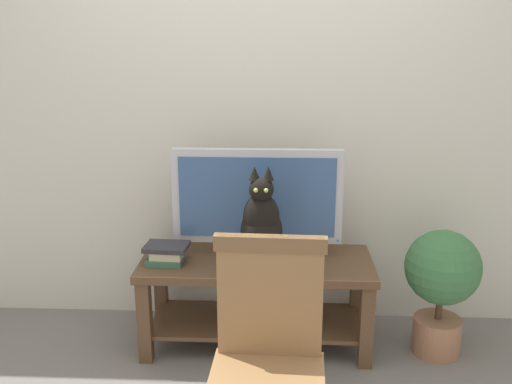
% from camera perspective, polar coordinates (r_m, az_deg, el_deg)
% --- Properties ---
extents(back_wall, '(7.00, 0.12, 2.80)m').
position_cam_1_polar(back_wall, '(3.35, 0.04, 10.43)').
color(back_wall, beige).
rests_on(back_wall, ground).
extents(tv_stand, '(1.26, 0.52, 0.50)m').
position_cam_1_polar(tv_stand, '(3.21, 0.04, -9.23)').
color(tv_stand, '#513823').
rests_on(tv_stand, ground).
extents(tv, '(0.92, 0.20, 0.59)m').
position_cam_1_polar(tv, '(3.14, 0.12, -0.84)').
color(tv, '#B7B7BC').
rests_on(tv, tv_stand).
extents(media_box, '(0.35, 0.26, 0.06)m').
position_cam_1_polar(media_box, '(3.04, 0.54, -6.98)').
color(media_box, '#ADADB2').
rests_on(media_box, tv_stand).
extents(cat, '(0.22, 0.29, 0.49)m').
position_cam_1_polar(cat, '(2.95, 0.56, -3.11)').
color(cat, black).
rests_on(cat, media_box).
extents(wooden_chair, '(0.44, 0.44, 0.97)m').
position_cam_1_polar(wooden_chair, '(2.21, 1.18, -15.41)').
color(wooden_chair, olive).
rests_on(wooden_chair, ground).
extents(book_stack, '(0.24, 0.19, 0.10)m').
position_cam_1_polar(book_stack, '(3.14, -8.80, -5.98)').
color(book_stack, '#38664C').
rests_on(book_stack, tv_stand).
extents(potted_plant, '(0.40, 0.40, 0.70)m').
position_cam_1_polar(potted_plant, '(3.25, 17.87, -8.28)').
color(potted_plant, '#9E6B4C').
rests_on(potted_plant, ground).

